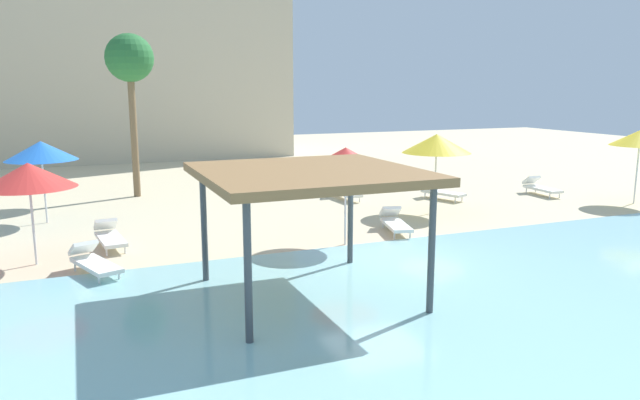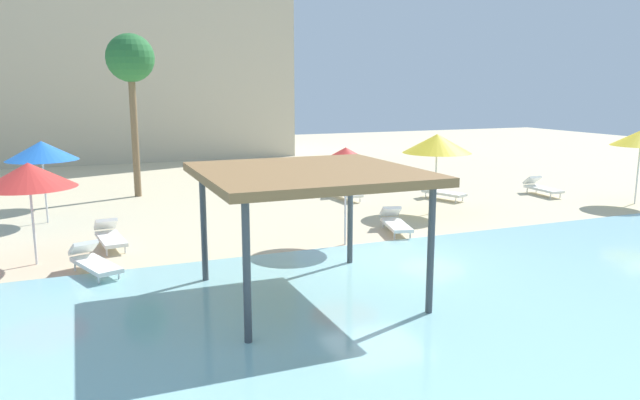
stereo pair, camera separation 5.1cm
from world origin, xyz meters
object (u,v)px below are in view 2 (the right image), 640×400
Objects in this scene: shade_pavilion at (308,177)px; lounge_chair_6 at (110,235)px; beach_umbrella_yellow_0 at (437,144)px; beach_umbrella_red_3 at (29,175)px; lounge_chair_1 at (395,222)px; lounge_chair_3 at (93,261)px; lounge_chair_4 at (344,191)px; palm_tree_1 at (131,62)px; beach_umbrella_blue_4 at (42,151)px; lounge_chair_5 at (441,191)px; lounge_chair_2 at (541,187)px; beach_umbrella_red_1 at (346,158)px.

shade_pavilion is 7.32m from lounge_chair_6.
beach_umbrella_yellow_0 reaches higher than shade_pavilion.
beach_umbrella_red_3 is 1.31× the size of lounge_chair_1.
shade_pavilion is at bearing 25.67° from lounge_chair_6.
lounge_chair_3 is 2.52m from lounge_chair_6.
lounge_chair_4 and lounge_chair_6 have the same top height.
shade_pavilion is at bearing -80.98° from palm_tree_1.
lounge_chair_3 is at bearing -46.93° from beach_umbrella_red_3.
lounge_chair_5 is (14.48, -1.36, -2.07)m from beach_umbrella_blue_4.
lounge_chair_2 is 1.00× the size of lounge_chair_4.
lounge_chair_3 is at bearing -165.75° from beach_umbrella_yellow_0.
lounge_chair_3 and lounge_chair_6 have the same top height.
shade_pavilion reaches higher than lounge_chair_2.
lounge_chair_6 is at bearing -80.80° from lounge_chair_2.
lounge_chair_4 is (10.96, 5.19, -1.96)m from beach_umbrella_red_3.
shade_pavilion is at bearing -61.14° from beach_umbrella_blue_4.
lounge_chair_5 is at bearing 37.26° from beach_umbrella_red_1.
lounge_chair_6 is (1.83, 1.05, -1.96)m from beach_umbrella_red_3.
lounge_chair_1 is at bearing -54.38° from palm_tree_1.
lounge_chair_2 is 17.52m from palm_tree_1.
beach_umbrella_yellow_0 is at bearing 41.00° from shade_pavilion.
beach_umbrella_blue_4 is 5.92m from palm_tree_1.
palm_tree_1 is at bearing -108.24° from lounge_chair_2.
lounge_chair_2 is at bearing 70.93° from lounge_chair_4.
beach_umbrella_yellow_0 reaches higher than beach_umbrella_red_1.
lounge_chair_6 is at bearing 29.92° from beach_umbrella_red_3.
beach_umbrella_red_1 is 7.09m from lounge_chair_3.
palm_tree_1 is at bearing 50.10° from beach_umbrella_blue_4.
beach_umbrella_red_3 is (-5.54, 4.84, -0.31)m from shade_pavilion.
beach_umbrella_blue_4 is (-5.47, 9.92, -0.20)m from shade_pavilion.
lounge_chair_5 is 0.30× the size of palm_tree_1.
lounge_chair_1 is 6.09m from lounge_chair_5.
lounge_chair_4 is (10.88, 0.11, -2.07)m from beach_umbrella_blue_4.
beach_umbrella_yellow_0 is 3.51m from lounge_chair_5.
palm_tree_1 reaches higher than lounge_chair_3.
lounge_chair_4 is 9.91m from palm_tree_1.
beach_umbrella_yellow_0 is at bearing 85.85° from lounge_chair_6.
shade_pavilion is 11.33m from beach_umbrella_blue_4.
lounge_chair_6 is (-17.16, -1.89, 0.00)m from lounge_chair_2.
palm_tree_1 is at bearing 99.02° from shade_pavilion.
lounge_chair_4 is (9.64, 6.60, 0.00)m from lounge_chair_3.
lounge_chair_4 is at bearing 117.38° from beach_umbrella_yellow_0.
lounge_chair_1 is (4.57, 4.38, -2.27)m from shade_pavilion.
lounge_chair_6 is at bearing -177.57° from beach_umbrella_yellow_0.
beach_umbrella_yellow_0 is at bearing 140.54° from lounge_chair_1.
lounge_chair_6 is at bearing -100.84° from palm_tree_1.
lounge_chair_6 is at bearing -85.58° from lounge_chair_1.
beach_umbrella_red_3 is (-12.86, -1.52, -0.20)m from beach_umbrella_yellow_0.
beach_umbrella_red_3 is at bearing -173.26° from beach_umbrella_yellow_0.
palm_tree_1 is at bearing 69.57° from beach_umbrella_red_3.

